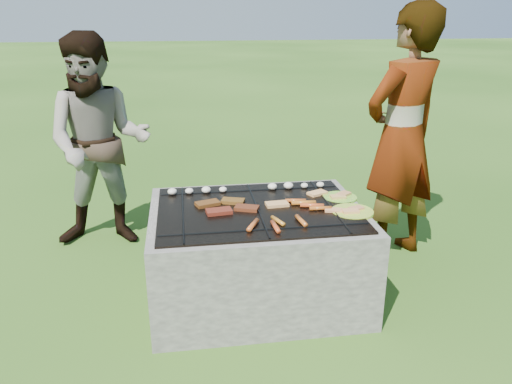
# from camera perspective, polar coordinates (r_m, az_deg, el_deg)

# --- Properties ---
(lawn) EXTENTS (60.00, 60.00, 0.00)m
(lawn) POSITION_cam_1_polar(r_m,az_deg,el_deg) (3.32, 0.13, -11.73)
(lawn) COLOR #224611
(lawn) RESTS_ON ground
(fire_pit) EXTENTS (1.30, 1.00, 0.62)m
(fire_pit) POSITION_cam_1_polar(r_m,az_deg,el_deg) (3.18, 0.13, -7.40)
(fire_pit) COLOR gray
(fire_pit) RESTS_ON ground
(mushrooms) EXTENTS (1.06, 0.06, 0.05)m
(mushrooms) POSITION_cam_1_polar(r_m,az_deg,el_deg) (3.33, -1.29, 0.47)
(mushrooms) COLOR beige
(mushrooms) RESTS_ON fire_pit
(pork_slabs) EXTENTS (0.39, 0.27, 0.02)m
(pork_slabs) POSITION_cam_1_polar(r_m,az_deg,el_deg) (3.05, -3.45, -1.62)
(pork_slabs) COLOR brown
(pork_slabs) RESTS_ON fire_pit
(sausages) EXTENTS (0.55, 0.47, 0.03)m
(sausages) POSITION_cam_1_polar(r_m,az_deg,el_deg) (2.94, 4.22, -2.44)
(sausages) COLOR #C54320
(sausages) RESTS_ON fire_pit
(bread_on_grate) EXTENTS (0.45, 0.40, 0.02)m
(bread_on_grate) POSITION_cam_1_polar(r_m,az_deg,el_deg) (3.14, 5.28, -1.07)
(bread_on_grate) COLOR #EFC67A
(bread_on_grate) RESTS_ON fire_pit
(plate_far) EXTENTS (0.28, 0.28, 0.03)m
(plate_far) POSITION_cam_1_polar(r_m,az_deg,el_deg) (3.28, 9.58, -0.58)
(plate_far) COLOR #B8DC34
(plate_far) RESTS_ON fire_pit
(plate_near) EXTENTS (0.28, 0.28, 0.03)m
(plate_near) POSITION_cam_1_polar(r_m,az_deg,el_deg) (3.06, 10.97, -2.21)
(plate_near) COLOR yellow
(plate_near) RESTS_ON fire_pit
(cook) EXTENTS (0.78, 0.67, 1.81)m
(cook) POSITION_cam_1_polar(r_m,az_deg,el_deg) (3.68, 16.33, 6.01)
(cook) COLOR #A29087
(cook) RESTS_ON ground
(bystander) EXTENTS (0.83, 0.66, 1.62)m
(bystander) POSITION_cam_1_polar(r_m,az_deg,el_deg) (3.94, -17.47, 5.32)
(bystander) COLOR gray
(bystander) RESTS_ON ground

